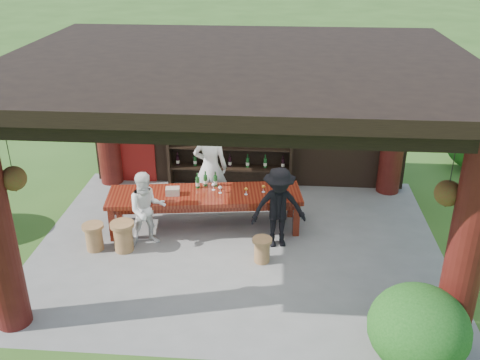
# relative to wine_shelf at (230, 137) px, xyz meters

# --- Properties ---
(ground) EXTENTS (90.00, 90.00, 0.00)m
(ground) POSITION_rel_wine_shelf_xyz_m (0.38, -2.45, -1.22)
(ground) COLOR #2D5119
(ground) RESTS_ON ground
(pavilion) EXTENTS (7.50, 6.00, 3.60)m
(pavilion) POSITION_rel_wine_shelf_xyz_m (0.37, -2.02, 0.91)
(pavilion) COLOR slate
(pavilion) RESTS_ON ground
(wine_shelf) EXTENTS (2.76, 0.42, 2.43)m
(wine_shelf) POSITION_rel_wine_shelf_xyz_m (0.00, 0.00, 0.00)
(wine_shelf) COLOR black
(wine_shelf) RESTS_ON ground
(tasting_table) EXTENTS (3.78, 1.43, 0.75)m
(tasting_table) POSITION_rel_wine_shelf_xyz_m (-0.31, -1.85, -0.58)
(tasting_table) COLOR #55140C
(tasting_table) RESTS_ON ground
(stool_near_left) EXTENTS (0.43, 0.43, 0.57)m
(stool_near_left) POSITION_rel_wine_shelf_xyz_m (-1.68, -2.78, -0.91)
(stool_near_left) COLOR olive
(stool_near_left) RESTS_ON ground
(stool_near_right) EXTENTS (0.35, 0.35, 0.46)m
(stool_near_right) POSITION_rel_wine_shelf_xyz_m (0.84, -2.95, -0.97)
(stool_near_right) COLOR olive
(stool_near_right) RESTS_ON ground
(stool_far_left) EXTENTS (0.39, 0.39, 0.51)m
(stool_far_left) POSITION_rel_wine_shelf_xyz_m (-2.22, -2.79, -0.94)
(stool_far_left) COLOR olive
(stool_far_left) RESTS_ON ground
(host) EXTENTS (0.71, 0.48, 1.88)m
(host) POSITION_rel_wine_shelf_xyz_m (-0.30, -1.05, -0.27)
(host) COLOR silver
(host) RESTS_ON ground
(guest_woman) EXTENTS (0.85, 0.77, 1.43)m
(guest_woman) POSITION_rel_wine_shelf_xyz_m (-1.28, -2.50, -0.50)
(guest_woman) COLOR white
(guest_woman) RESTS_ON ground
(guest_man) EXTENTS (1.09, 0.76, 1.55)m
(guest_man) POSITION_rel_wine_shelf_xyz_m (1.11, -2.38, -0.44)
(guest_man) COLOR black
(guest_man) RESTS_ON ground
(table_bottles) EXTENTS (0.41, 0.19, 0.31)m
(table_bottles) POSITION_rel_wine_shelf_xyz_m (-0.32, -1.55, -0.31)
(table_bottles) COLOR #194C1E
(table_bottles) RESTS_ON tasting_table
(table_glasses) EXTENTS (1.03, 0.21, 0.15)m
(table_glasses) POSITION_rel_wine_shelf_xyz_m (0.28, -1.76, -0.39)
(table_glasses) COLOR silver
(table_glasses) RESTS_ON tasting_table
(napkin_basket) EXTENTS (0.28, 0.21, 0.14)m
(napkin_basket) POSITION_rel_wine_shelf_xyz_m (-0.91, -1.95, -0.40)
(napkin_basket) COLOR #BF6672
(napkin_basket) RESTS_ON tasting_table
(shrubs) EXTENTS (15.05, 9.09, 1.36)m
(shrubs) POSITION_rel_wine_shelf_xyz_m (3.37, -2.23, -0.67)
(shrubs) COLOR #194C14
(shrubs) RESTS_ON ground
(trees) EXTENTS (22.77, 11.27, 4.80)m
(trees) POSITION_rel_wine_shelf_xyz_m (4.10, -0.44, 2.15)
(trees) COLOR #3F2819
(trees) RESTS_ON ground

